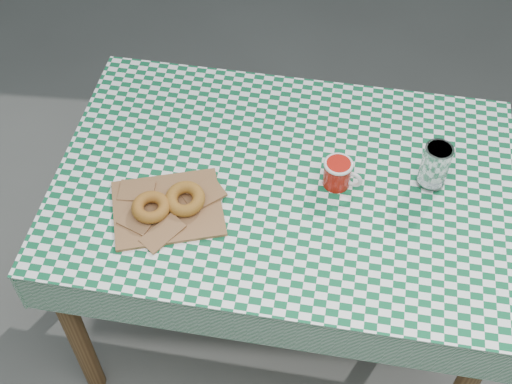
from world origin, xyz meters
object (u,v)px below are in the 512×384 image
coffee_mug (337,173)px  drinking_glass (435,166)px  paper_bag (168,208)px  table (281,257)px

coffee_mug → drinking_glass: bearing=27.7°
coffee_mug → drinking_glass: size_ratio=1.08×
paper_bag → coffee_mug: size_ratio=1.93×
table → paper_bag: bearing=-152.7°
coffee_mug → drinking_glass: (0.26, 0.03, 0.03)m
coffee_mug → drinking_glass: drinking_glass is taller
table → coffee_mug: size_ratio=8.40×
paper_bag → drinking_glass: (0.70, 0.16, 0.06)m
paper_bag → coffee_mug: coffee_mug is taller
table → coffee_mug: 0.45m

